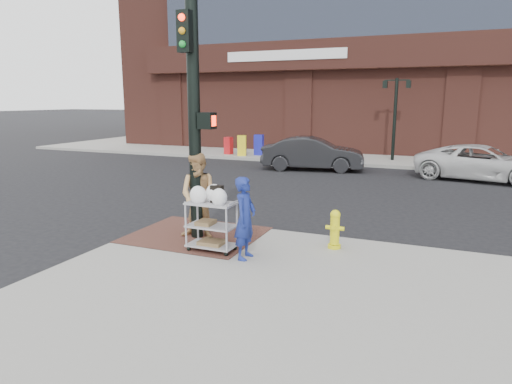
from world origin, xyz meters
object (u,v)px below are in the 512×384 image
at_px(pedestrian_tan, 200,196).
at_px(minivan_white, 483,163).
at_px(lamp_post, 395,110).
at_px(traffic_signal_pole, 194,114).
at_px(woman_blue, 245,218).
at_px(fire_hydrant, 335,229).
at_px(utility_cart, 211,221).
at_px(sedan_dark, 313,154).

bearing_deg(pedestrian_tan, minivan_white, 48.76).
bearing_deg(lamp_post, traffic_signal_pole, -99.24).
distance_m(traffic_signal_pole, woman_blue, 2.57).
height_order(lamp_post, fire_hydrant, lamp_post).
bearing_deg(woman_blue, utility_cart, 78.93).
bearing_deg(traffic_signal_pole, minivan_white, 60.97).
height_order(sedan_dark, minivan_white, sedan_dark).
xyz_separation_m(woman_blue, minivan_white, (4.78, 12.19, -0.25)).
relative_size(lamp_post, fire_hydrant, 4.99).
relative_size(pedestrian_tan, sedan_dark, 0.41).
distance_m(lamp_post, woman_blue, 16.17).
height_order(traffic_signal_pole, minivan_white, traffic_signal_pole).
bearing_deg(fire_hydrant, pedestrian_tan, -171.98).
relative_size(woman_blue, utility_cart, 1.18).
bearing_deg(traffic_signal_pole, pedestrian_tan, 14.53).
bearing_deg(minivan_white, utility_cart, 166.04).
distance_m(sedan_dark, fire_hydrant, 11.54).
height_order(woman_blue, minivan_white, woman_blue).
bearing_deg(sedan_dark, pedestrian_tan, 173.03).
xyz_separation_m(utility_cart, fire_hydrant, (2.24, 1.11, -0.20)).
bearing_deg(woman_blue, sedan_dark, 9.38).
distance_m(lamp_post, sedan_dark, 5.24).
relative_size(lamp_post, woman_blue, 2.53).
distance_m(lamp_post, fire_hydrant, 14.95).
relative_size(sedan_dark, fire_hydrant, 5.64).
height_order(lamp_post, minivan_white, lamp_post).
relative_size(woman_blue, minivan_white, 0.32).
relative_size(lamp_post, utility_cart, 2.99).
bearing_deg(minivan_white, woman_blue, 169.51).
bearing_deg(lamp_post, pedestrian_tan, -98.99).
bearing_deg(traffic_signal_pole, utility_cart, -43.40).
xyz_separation_m(traffic_signal_pole, woman_blue, (1.52, -0.83, -1.89)).
height_order(minivan_white, fire_hydrant, minivan_white).
xyz_separation_m(woman_blue, utility_cart, (-0.80, 0.15, -0.18)).
bearing_deg(woman_blue, pedestrian_tan, 59.21).
distance_m(sedan_dark, utility_cart, 12.16).
distance_m(sedan_dark, minivan_white, 6.90).
relative_size(sedan_dark, utility_cart, 3.38).
distance_m(minivan_white, utility_cart, 13.27).
bearing_deg(woman_blue, traffic_signal_pole, 60.94).
bearing_deg(lamp_post, woman_blue, -93.40).
distance_m(woman_blue, utility_cart, 0.84).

